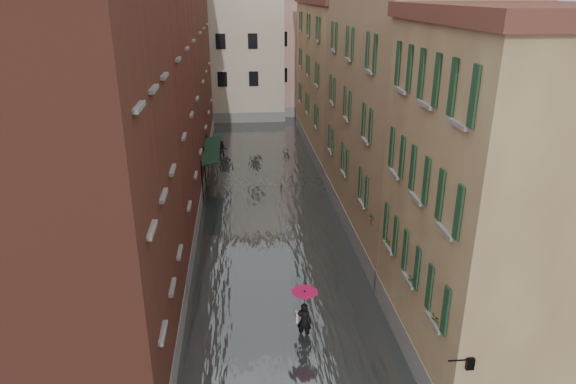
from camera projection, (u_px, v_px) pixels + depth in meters
name	position (u px, v px, depth m)	size (l,w,h in m)	color
ground	(287.00, 329.00, 20.06)	(120.00, 120.00, 0.00)	#4F4F51
floodwater	(267.00, 201.00, 32.07)	(10.00, 60.00, 0.20)	#474E4F
building_left_near	(59.00, 202.00, 15.20)	(6.00, 8.00, 13.00)	brown
building_left_mid	(130.00, 123.00, 25.49)	(6.00, 14.00, 12.50)	maroon
building_left_far	(166.00, 67.00, 39.12)	(6.00, 16.00, 14.00)	brown
building_right_near	(506.00, 207.00, 16.75)	(6.00, 8.00, 11.50)	#8E6749
building_right_mid	(404.00, 112.00, 26.68)	(6.00, 14.00, 13.00)	#9F8060
building_right_far	(345.00, 80.00, 40.85)	(6.00, 16.00, 11.50)	#8E6749
building_end_cream	(222.00, 53.00, 52.64)	(12.00, 9.00, 13.00)	beige
building_end_pink	(307.00, 54.00, 55.50)	(10.00, 9.00, 12.00)	tan
awning_near	(210.00, 158.00, 32.50)	(1.09, 3.15, 2.80)	#173423
awning_far	(212.00, 144.00, 35.46)	(1.09, 3.36, 2.80)	#173423
wall_lantern	(469.00, 362.00, 13.80)	(0.71, 0.22, 0.35)	black
window_planters	(403.00, 254.00, 18.47)	(0.59, 8.32, 0.84)	maroon
pedestrian_main	(304.00, 309.00, 19.07)	(1.00, 1.00, 2.06)	black
pedestrian_far	(223.00, 150.00, 40.33)	(0.70, 0.55, 1.44)	#232326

